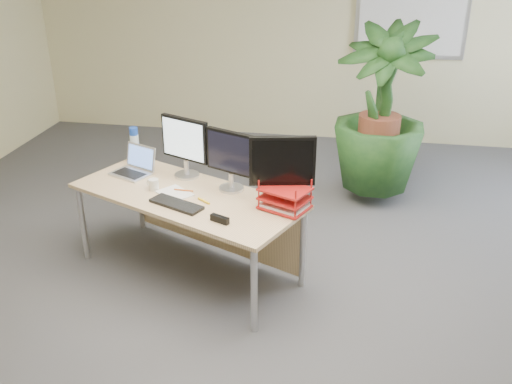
% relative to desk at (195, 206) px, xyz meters
% --- Properties ---
extents(floor, '(8.00, 8.00, 0.00)m').
position_rel_desk_xyz_m(floor, '(0.54, -0.66, -0.54)').
color(floor, '#45464A').
rests_on(floor, ground).
extents(back_wall, '(7.00, 0.04, 2.70)m').
position_rel_desk_xyz_m(back_wall, '(0.54, 3.34, 0.81)').
color(back_wall, beige).
rests_on(back_wall, floor).
extents(whiteboard, '(1.30, 0.04, 0.95)m').
position_rel_desk_xyz_m(whiteboard, '(1.74, 3.30, 1.01)').
color(whiteboard, silver).
rests_on(whiteboard, back_wall).
extents(desk, '(1.93, 1.41, 0.69)m').
position_rel_desk_xyz_m(desk, '(0.00, 0.00, 0.00)').
color(desk, tan).
rests_on(desk, floor).
extents(floor_plant, '(1.07, 1.07, 1.50)m').
position_rel_desk_xyz_m(floor_plant, '(1.41, 1.54, 0.21)').
color(floor_plant, '#153A17').
rests_on(floor_plant, floor).
extents(monitor_left, '(0.42, 0.21, 0.49)m').
position_rel_desk_xyz_m(monitor_left, '(-0.13, 0.24, 0.42)').
color(monitor_left, '#B8B7BC').
rests_on(monitor_left, desk).
extents(monitor_right, '(0.40, 0.21, 0.47)m').
position_rel_desk_xyz_m(monitor_right, '(0.28, 0.05, 0.41)').
color(monitor_right, '#B8B7BC').
rests_on(monitor_right, desk).
extents(monitor_dark, '(0.47, 0.21, 0.52)m').
position_rel_desk_xyz_m(monitor_dark, '(0.69, -0.14, 0.44)').
color(monitor_dark, '#B8B7BC').
rests_on(monitor_dark, desk).
extents(laptop, '(0.38, 0.37, 0.22)m').
position_rel_desk_xyz_m(laptop, '(-0.56, 0.24, 0.20)').
color(laptop, '#B8B8BD').
rests_on(laptop, desk).
extents(keyboard, '(0.43, 0.29, 0.02)m').
position_rel_desk_xyz_m(keyboard, '(-0.05, -0.29, 0.15)').
color(keyboard, black).
rests_on(keyboard, desk).
extents(coffee_mug, '(0.11, 0.08, 0.09)m').
position_rel_desk_xyz_m(coffee_mug, '(-0.31, -0.05, 0.19)').
color(coffee_mug, white).
rests_on(coffee_mug, desk).
extents(spiral_notebook, '(0.32, 0.31, 0.01)m').
position_rel_desk_xyz_m(spiral_notebook, '(-0.12, -0.10, 0.15)').
color(spiral_notebook, silver).
rests_on(spiral_notebook, desk).
extents(orange_pen, '(0.15, 0.02, 0.01)m').
position_rel_desk_xyz_m(orange_pen, '(-0.07, -0.06, 0.16)').
color(orange_pen, '#D45917').
rests_on(orange_pen, spiral_notebook).
extents(yellow_highlighter, '(0.11, 0.09, 0.02)m').
position_rel_desk_xyz_m(yellow_highlighter, '(0.13, -0.19, 0.15)').
color(yellow_highlighter, yellow).
rests_on(yellow_highlighter, desk).
extents(water_bottle, '(0.08, 0.08, 0.30)m').
position_rel_desk_xyz_m(water_bottle, '(-0.65, 0.48, 0.29)').
color(water_bottle, silver).
rests_on(water_bottle, desk).
extents(letter_tray, '(0.40, 0.36, 0.15)m').
position_rel_desk_xyz_m(letter_tray, '(0.73, -0.20, 0.21)').
color(letter_tray, '#B21815').
rests_on(letter_tray, desk).
extents(stapler, '(0.14, 0.09, 0.05)m').
position_rel_desk_xyz_m(stapler, '(0.32, -0.48, 0.17)').
color(stapler, black).
rests_on(stapler, desk).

